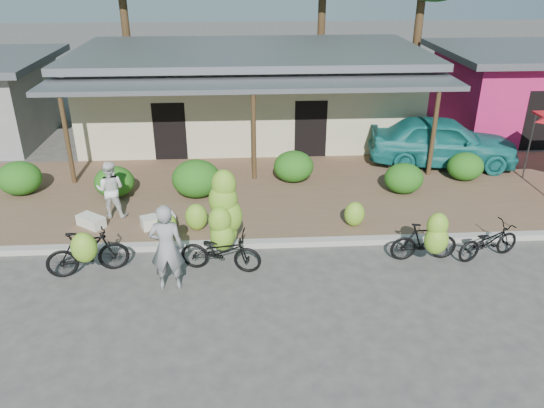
{
  "coord_description": "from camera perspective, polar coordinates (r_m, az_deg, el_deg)",
  "views": [
    {
      "loc": [
        -0.36,
        -9.41,
        6.57
      ],
      "look_at": [
        0.31,
        1.9,
        1.2
      ],
      "focal_mm": 35.0,
      "sensor_mm": 36.0,
      "label": 1
    }
  ],
  "objects": [
    {
      "name": "bike_far_right",
      "position": [
        13.49,
        22.26,
        -3.73
      ],
      "size": [
        1.77,
        1.06,
        0.88
      ],
      "rotation": [
        0.0,
        0.0,
        1.88
      ],
      "color": "black",
      "rests_on": "ground"
    },
    {
      "name": "hedge_4",
      "position": [
        16.11,
        14.0,
        2.7
      ],
      "size": [
        1.14,
        1.03,
        0.89
      ],
      "primitive_type": "ellipsoid",
      "color": "#255914",
      "rests_on": "sidewalk"
    },
    {
      "name": "hedge_2",
      "position": [
        15.51,
        -8.15,
        2.72
      ],
      "size": [
        1.4,
        1.26,
        1.1
      ],
      "primitive_type": "ellipsoid",
      "color": "#255914",
      "rests_on": "sidewalk"
    },
    {
      "name": "hedge_3",
      "position": [
        16.44,
        2.34,
        4.06
      ],
      "size": [
        1.24,
        1.12,
        0.97
      ],
      "primitive_type": "ellipsoid",
      "color": "#255914",
      "rests_on": "sidewalk"
    },
    {
      "name": "loose_banana_a",
      "position": [
        13.57,
        -11.27,
        -2.1
      ],
      "size": [
        0.49,
        0.41,
        0.61
      ],
      "primitive_type": "ellipsoid",
      "color": "#97CB32",
      "rests_on": "sidewalk"
    },
    {
      "name": "bike_left",
      "position": [
        12.42,
        -19.29,
        -4.88
      ],
      "size": [
        1.87,
        1.33,
        1.37
      ],
      "rotation": [
        0.0,
        0.0,
        1.82
      ],
      "color": "black",
      "rests_on": "ground"
    },
    {
      "name": "vendor",
      "position": [
        11.36,
        -11.27,
        -4.63
      ],
      "size": [
        0.72,
        0.47,
        1.97
      ],
      "primitive_type": "imported",
      "rotation": [
        0.0,
        0.0,
        3.14
      ],
      "color": "gray",
      "rests_on": "ground"
    },
    {
      "name": "curb",
      "position": [
        13.13,
        -1.37,
        -4.28
      ],
      "size": [
        60.0,
        0.25,
        0.15
      ],
      "primitive_type": "cube",
      "color": "#A8A399",
      "rests_on": "ground"
    },
    {
      "name": "hedge_5",
      "position": [
        17.62,
        20.08,
        3.81
      ],
      "size": [
        1.12,
        1.01,
        0.87
      ],
      "primitive_type": "ellipsoid",
      "color": "#255914",
      "rests_on": "sidewalk"
    },
    {
      "name": "bystander",
      "position": [
        14.7,
        -16.98,
        1.52
      ],
      "size": [
        0.8,
        0.65,
        1.57
      ],
      "primitive_type": "imported",
      "rotation": [
        0.0,
        0.0,
        3.07
      ],
      "color": "white",
      "rests_on": "sidewalk"
    },
    {
      "name": "sidewalk",
      "position": [
        15.82,
        -1.78,
        1.04
      ],
      "size": [
        60.0,
        6.0,
        0.12
      ],
      "primitive_type": "cube",
      "color": "brown",
      "rests_on": "ground"
    },
    {
      "name": "sack_far",
      "position": [
        14.58,
        -18.88,
        -1.75
      ],
      "size": [
        0.83,
        0.76,
        0.28
      ],
      "primitive_type": "cube",
      "rotation": [
        0.0,
        0.0,
        -0.65
      ],
      "color": "beige",
      "rests_on": "sidewalk"
    },
    {
      "name": "bike_right",
      "position": [
        12.69,
        16.38,
        -3.69
      ],
      "size": [
        1.6,
        1.12,
        1.51
      ],
      "rotation": [
        0.0,
        0.0,
        1.59
      ],
      "color": "black",
      "rests_on": "ground"
    },
    {
      "name": "loose_banana_c",
      "position": [
        13.9,
        8.86,
        -1.07
      ],
      "size": [
        0.53,
        0.45,
        0.67
      ],
      "primitive_type": "ellipsoid",
      "color": "#97CB32",
      "rests_on": "sidewalk"
    },
    {
      "name": "hedge_1",
      "position": [
        16.05,
        -16.6,
        2.31
      ],
      "size": [
        1.15,
        1.04,
        0.9
      ],
      "primitive_type": "ellipsoid",
      "color": "#255914",
      "rests_on": "sidewalk"
    },
    {
      "name": "hedge_0",
      "position": [
        17.19,
        -25.53,
        2.53
      ],
      "size": [
        1.27,
        1.14,
        0.99
      ],
      "primitive_type": "ellipsoid",
      "color": "#255914",
      "rests_on": "sidewalk"
    },
    {
      "name": "shop_pink",
      "position": [
        23.62,
        24.57,
        11.15
      ],
      "size": [
        6.0,
        6.0,
        3.25
      ],
      "color": "#C81E5F",
      "rests_on": "ground"
    },
    {
      "name": "bike_center",
      "position": [
        12.09,
        -5.34,
        -2.87
      ],
      "size": [
        1.95,
        1.33,
        2.24
      ],
      "rotation": [
        0.0,
        0.0,
        1.37
      ],
      "color": "black",
      "rests_on": "ground"
    },
    {
      "name": "ground",
      "position": [
        11.48,
        -0.99,
        -9.54
      ],
      "size": [
        100.0,
        100.0,
        0.0
      ],
      "primitive_type": "plane",
      "color": "#454340",
      "rests_on": "ground"
    },
    {
      "name": "loose_banana_b",
      "position": [
        13.67,
        -8.14,
        -1.38
      ],
      "size": [
        0.57,
        0.49,
        0.72
      ],
      "primitive_type": "ellipsoid",
      "color": "#97CB32",
      "rests_on": "sidewalk"
    },
    {
      "name": "sack_near",
      "position": [
        14.11,
        -12.16,
        -1.78
      ],
      "size": [
        0.94,
        0.7,
        0.3
      ],
      "primitive_type": "cube",
      "rotation": [
        0.0,
        0.0,
        0.39
      ],
      "color": "beige",
      "rests_on": "sidewalk"
    },
    {
      "name": "teal_van",
      "position": [
        18.58,
        17.87,
        6.46
      ],
      "size": [
        5.03,
        2.69,
        1.63
      ],
      "primitive_type": "imported",
      "rotation": [
        0.0,
        0.0,
        1.4
      ],
      "color": "#1A7573",
      "rests_on": "sidewalk"
    },
    {
      "name": "shop_main",
      "position": [
        20.91,
        -2.36,
        11.94
      ],
      "size": [
        13.0,
        8.5,
        3.35
      ],
      "color": "beige",
      "rests_on": "ground"
    }
  ]
}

